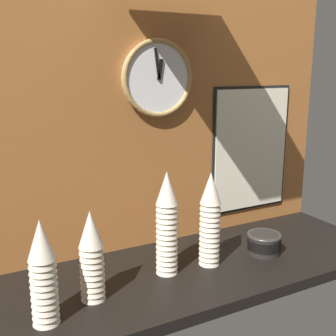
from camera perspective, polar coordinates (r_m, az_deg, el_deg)
ground_plane at (r=1.62m, az=3.19°, el=-13.62°), size 1.60×0.56×0.04m
wall_tiled_back at (r=1.68m, az=-1.26°, el=6.97°), size 1.60×0.03×1.05m
cup_stack_left at (r=1.35m, az=-10.32°, el=-11.62°), size 0.08×0.08×0.29m
cup_stack_center_right at (r=1.55m, az=5.70°, el=-6.90°), size 0.08×0.08×0.35m
cup_stack_center at (r=1.48m, az=-0.17°, el=-7.51°), size 0.08×0.08×0.37m
cup_stack_far_left at (r=1.26m, az=-16.59°, el=-13.44°), size 0.08×0.08×0.31m
bowl_stack_right at (r=1.73m, az=12.87°, el=-9.79°), size 0.14×0.14×0.08m
wall_clock at (r=1.64m, az=-1.37°, el=12.05°), size 0.30×0.03×0.30m
menu_board at (r=1.94m, az=11.16°, el=2.48°), size 0.41×0.01×0.56m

